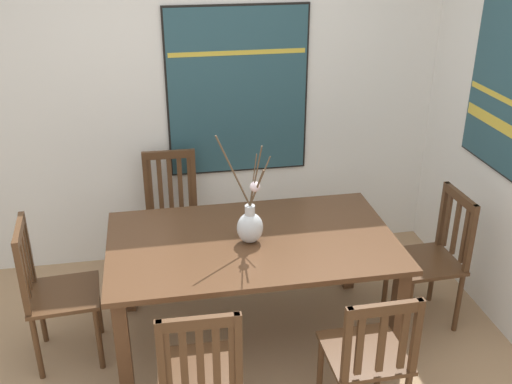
# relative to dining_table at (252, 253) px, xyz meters

# --- Properties ---
(wall_back) EXTENTS (6.40, 0.12, 2.70)m
(wall_back) POSITION_rel_dining_table_xyz_m (-0.13, 1.23, 0.70)
(wall_back) COLOR silver
(wall_back) RESTS_ON ground_plane
(dining_table) EXTENTS (1.79, 1.06, 0.74)m
(dining_table) POSITION_rel_dining_table_xyz_m (0.00, 0.00, 0.00)
(dining_table) COLOR #51331E
(dining_table) RESTS_ON ground_plane
(centerpiece_vase) EXTENTS (0.33, 0.20, 0.71)m
(centerpiece_vase) POSITION_rel_dining_table_xyz_m (-0.02, -0.03, 0.23)
(centerpiece_vase) COLOR silver
(centerpiece_vase) RESTS_ON dining_table
(chair_0) EXTENTS (0.43, 0.43, 0.98)m
(chair_0) POSITION_rel_dining_table_xyz_m (-0.46, 0.89, -0.13)
(chair_0) COLOR #4C301C
(chair_0) RESTS_ON ground_plane
(chair_1) EXTENTS (0.45, 0.45, 0.96)m
(chair_1) POSITION_rel_dining_table_xyz_m (-1.23, 0.02, -0.15)
(chair_1) COLOR #4C301C
(chair_1) RESTS_ON ground_plane
(chair_2) EXTENTS (0.43, 0.43, 0.91)m
(chair_2) POSITION_rel_dining_table_xyz_m (0.46, -0.87, -0.17)
(chair_2) COLOR #4C301C
(chair_2) RESTS_ON ground_plane
(chair_3) EXTENTS (0.44, 0.44, 0.95)m
(chair_3) POSITION_rel_dining_table_xyz_m (1.23, -0.02, -0.16)
(chair_3) COLOR #4C301C
(chair_3) RESTS_ON ground_plane
(chair_4) EXTENTS (0.43, 0.43, 0.94)m
(chair_4) POSITION_rel_dining_table_xyz_m (-0.42, -0.87, -0.15)
(chair_4) COLOR #4C301C
(chair_4) RESTS_ON ground_plane
(painting_on_back_wall) EXTENTS (1.08, 0.05, 1.29)m
(painting_on_back_wall) POSITION_rel_dining_table_xyz_m (0.10, 1.17, 0.71)
(painting_on_back_wall) COLOR black
(painting_on_side_wall) EXTENTS (0.05, 0.78, 1.12)m
(painting_on_side_wall) POSITION_rel_dining_table_xyz_m (1.67, 0.17, 0.95)
(painting_on_side_wall) COLOR black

